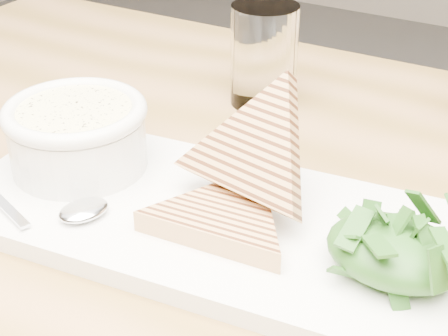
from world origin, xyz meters
The scene contains 12 objects.
table_top centered at (0.12, 0.14, 0.75)m, with size 1.25×0.83×0.04m, color #9F7042.
table_leg_bl centered at (-0.46, 0.50, 0.36)m, with size 0.06×0.06×0.73m, color #9F7042.
platter centered at (0.11, 0.10, 0.78)m, with size 0.44×0.20×0.02m, color white.
soup_bowl centered at (-0.04, 0.11, 0.81)m, with size 0.12×0.12×0.05m, color white.
soup centered at (-0.04, 0.11, 0.84)m, with size 0.11×0.11×0.01m, color #F8EAA5.
bowl_rim centered at (-0.04, 0.11, 0.84)m, with size 0.13×0.13×0.01m, color white.
sandwich_flat centered at (0.13, 0.09, 0.80)m, with size 0.15×0.15×0.02m, color tan, non-canonical shape.
sandwich_lean centered at (0.13, 0.14, 0.83)m, with size 0.15×0.15×0.08m, color tan, non-canonical shape.
salad_base centered at (0.26, 0.10, 0.81)m, with size 0.10×0.08×0.04m, color #1C4916.
arugula_pile centered at (0.26, 0.10, 0.81)m, with size 0.11×0.10×0.05m, color #265117, non-canonical shape.
spoon_bowl centered at (0.02, 0.04, 0.79)m, with size 0.03×0.04×0.01m, color silver.
glass_near centered at (0.02, 0.35, 0.83)m, with size 0.08×0.08×0.12m, color white.
Camera 1 is at (0.36, -0.30, 1.11)m, focal length 55.00 mm.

